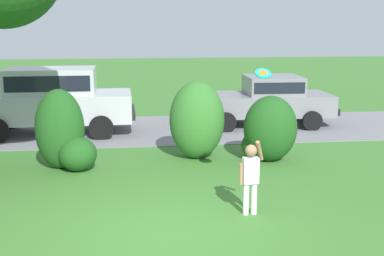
{
  "coord_description": "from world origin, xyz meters",
  "views": [
    {
      "loc": [
        -0.45,
        -7.36,
        3.18
      ],
      "look_at": [
        0.75,
        2.63,
        1.1
      ],
      "focal_mm": 47.69,
      "sensor_mm": 36.0,
      "label": 1
    }
  ],
  "objects": [
    {
      "name": "ground_plane",
      "position": [
        0.0,
        0.0,
        0.0
      ],
      "size": [
        80.0,
        80.0,
        0.0
      ],
      "primitive_type": "plane",
      "color": "#3D752D"
    },
    {
      "name": "driveway_strip",
      "position": [
        0.0,
        7.8,
        0.01
      ],
      "size": [
        28.0,
        4.4,
        0.02
      ],
      "primitive_type": "cube",
      "color": "slate",
      "rests_on": "ground"
    },
    {
      "name": "shrub_centre_left",
      "position": [
        -1.94,
        3.81,
        0.77
      ],
      "size": [
        1.34,
        1.1,
        1.78
      ],
      "color": "#1E511C",
      "rests_on": "ground"
    },
    {
      "name": "shrub_centre",
      "position": [
        1.07,
        4.38,
        0.93
      ],
      "size": [
        1.31,
        1.1,
        1.85
      ],
      "color": "#33702B",
      "rests_on": "ground"
    },
    {
      "name": "shrub_centre_right",
      "position": [
        2.7,
        3.96,
        0.71
      ],
      "size": [
        1.26,
        1.09,
        1.54
      ],
      "color": "#1E511C",
      "rests_on": "ground"
    },
    {
      "name": "parked_sedan",
      "position": [
        3.73,
        8.09,
        0.85
      ],
      "size": [
        4.44,
        2.18,
        1.56
      ],
      "color": "gray",
      "rests_on": "ground"
    },
    {
      "name": "parked_suv",
      "position": [
        -2.72,
        7.53,
        1.08
      ],
      "size": [
        4.74,
        2.17,
        1.92
      ],
      "color": "silver",
      "rests_on": "ground"
    },
    {
      "name": "child_thrower",
      "position": [
        1.49,
        0.63,
        0.72
      ],
      "size": [
        0.45,
        0.28,
        1.29
      ],
      "color": "white",
      "rests_on": "ground"
    },
    {
      "name": "frisbee",
      "position": [
        1.81,
        1.21,
        2.33
      ],
      "size": [
        0.28,
        0.26,
        0.16
      ],
      "color": "#1EB7B2"
    }
  ]
}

